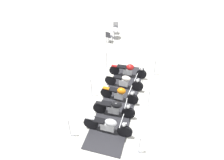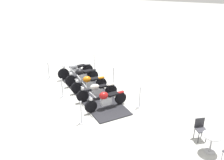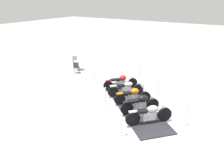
{
  "view_description": "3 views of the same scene",
  "coord_description": "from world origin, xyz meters",
  "px_view_note": "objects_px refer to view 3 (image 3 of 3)",
  "views": [
    {
      "loc": [
        6.87,
        -3.85,
        7.79
      ],
      "look_at": [
        -1.11,
        0.14,
        0.56
      ],
      "focal_mm": 33.49,
      "sensor_mm": 36.0,
      "label": 1
    },
    {
      "loc": [
        -5.65,
        11.43,
        6.38
      ],
      "look_at": [
        -1.53,
        0.5,
        1.13
      ],
      "focal_mm": 41.18,
      "sensor_mm": 36.0,
      "label": 2
    },
    {
      "loc": [
        4.91,
        -9.81,
        5.52
      ],
      "look_at": [
        -2.09,
        1.24,
        0.58
      ],
      "focal_mm": 35.84,
      "sensor_mm": 36.0,
      "label": 3
    }
  ],
  "objects_px": {
    "cafe_chair_across_table": "(75,61)",
    "cafe_table": "(78,63)",
    "stanchion_right_front": "(186,119)",
    "cafe_chair_near_table": "(76,67)",
    "stanchion_right_rear": "(139,78)",
    "stanchion_left_mid": "(105,101)",
    "stanchion_left_front": "(121,130)",
    "stanchion_right_mid": "(158,94)",
    "motorcycle_copper": "(133,96)",
    "motorcycle_cream": "(127,88)",
    "motorcycle_chrome": "(150,114)",
    "motorcycle_maroon": "(121,82)",
    "motorcycle_black": "(141,104)",
    "stanchion_left_rear": "(95,83)"
  },
  "relations": [
    {
      "from": "cafe_chair_across_table",
      "to": "cafe_table",
      "type": "bearing_deg",
      "value": -0.0
    },
    {
      "from": "stanchion_right_front",
      "to": "cafe_chair_near_table",
      "type": "relative_size",
      "value": 1.16
    },
    {
      "from": "cafe_chair_across_table",
      "to": "stanchion_right_rear",
      "type": "bearing_deg",
      "value": 29.04
    },
    {
      "from": "stanchion_left_mid",
      "to": "cafe_table",
      "type": "height_order",
      "value": "stanchion_left_mid"
    },
    {
      "from": "stanchion_left_front",
      "to": "cafe_chair_across_table",
      "type": "distance_m",
      "value": 10.29
    },
    {
      "from": "stanchion_right_mid",
      "to": "cafe_chair_near_table",
      "type": "height_order",
      "value": "stanchion_right_mid"
    },
    {
      "from": "motorcycle_copper",
      "to": "stanchion_right_rear",
      "type": "xyz_separation_m",
      "value": [
        -1.04,
        2.93,
        -0.1
      ]
    },
    {
      "from": "cafe_table",
      "to": "cafe_chair_near_table",
      "type": "xyz_separation_m",
      "value": [
        0.43,
        -0.7,
        -0.05
      ]
    },
    {
      "from": "motorcycle_cream",
      "to": "cafe_chair_near_table",
      "type": "bearing_deg",
      "value": 118.81
    },
    {
      "from": "motorcycle_chrome",
      "to": "motorcycle_maroon",
      "type": "height_order",
      "value": "motorcycle_chrome"
    },
    {
      "from": "motorcycle_black",
      "to": "cafe_table",
      "type": "xyz_separation_m",
      "value": [
        -7.17,
        3.67,
        0.03
      ]
    },
    {
      "from": "motorcycle_cream",
      "to": "stanchion_right_mid",
      "type": "distance_m",
      "value": 1.82
    },
    {
      "from": "motorcycle_copper",
      "to": "stanchion_right_rear",
      "type": "height_order",
      "value": "stanchion_right_rear"
    },
    {
      "from": "stanchion_left_front",
      "to": "motorcycle_black",
      "type": "bearing_deg",
      "value": 95.4
    },
    {
      "from": "cafe_table",
      "to": "stanchion_left_rear",
      "type": "bearing_deg",
      "value": -34.41
    },
    {
      "from": "motorcycle_cream",
      "to": "motorcycle_maroon",
      "type": "xyz_separation_m",
      "value": [
        -0.78,
        0.72,
        0.03
      ]
    },
    {
      "from": "stanchion_left_mid",
      "to": "stanchion_left_rear",
      "type": "bearing_deg",
      "value": 137.97
    },
    {
      "from": "motorcycle_black",
      "to": "motorcycle_cream",
      "type": "relative_size",
      "value": 1.01
    },
    {
      "from": "stanchion_right_front",
      "to": "stanchion_left_front",
      "type": "bearing_deg",
      "value": -132.03
    },
    {
      "from": "motorcycle_maroon",
      "to": "stanchion_left_front",
      "type": "distance_m",
      "value": 5.1
    },
    {
      "from": "stanchion_right_rear",
      "to": "cafe_table",
      "type": "distance_m",
      "value": 5.34
    },
    {
      "from": "motorcycle_cream",
      "to": "motorcycle_maroon",
      "type": "bearing_deg",
      "value": 93.23
    },
    {
      "from": "motorcycle_copper",
      "to": "motorcycle_maroon",
      "type": "bearing_deg",
      "value": 93.34
    },
    {
      "from": "motorcycle_maroon",
      "to": "stanchion_right_front",
      "type": "bearing_deg",
      "value": -75.58
    },
    {
      "from": "cafe_table",
      "to": "stanchion_right_front",
      "type": "bearing_deg",
      "value": -21.43
    },
    {
      "from": "stanchion_right_front",
      "to": "cafe_table",
      "type": "distance_m",
      "value": 10.1
    },
    {
      "from": "stanchion_left_front",
      "to": "stanchion_right_rear",
      "type": "distance_m",
      "value": 6.25
    },
    {
      "from": "motorcycle_chrome",
      "to": "motorcycle_black",
      "type": "bearing_deg",
      "value": 90.77
    },
    {
      "from": "motorcycle_chrome",
      "to": "cafe_chair_near_table",
      "type": "height_order",
      "value": "motorcycle_chrome"
    },
    {
      "from": "motorcycle_chrome",
      "to": "stanchion_left_front",
      "type": "bearing_deg",
      "value": -157.59
    },
    {
      "from": "motorcycle_black",
      "to": "cafe_chair_across_table",
      "type": "bearing_deg",
      "value": 101.65
    },
    {
      "from": "motorcycle_copper",
      "to": "stanchion_right_front",
      "type": "height_order",
      "value": "stanchion_right_front"
    },
    {
      "from": "stanchion_left_front",
      "to": "stanchion_right_mid",
      "type": "relative_size",
      "value": 1.03
    },
    {
      "from": "stanchion_left_front",
      "to": "stanchion_right_front",
      "type": "bearing_deg",
      "value": 47.97
    },
    {
      "from": "stanchion_right_front",
      "to": "cafe_chair_across_table",
      "type": "xyz_separation_m",
      "value": [
        -10.09,
        4.15,
        0.19
      ]
    },
    {
      "from": "motorcycle_black",
      "to": "motorcycle_copper",
      "type": "height_order",
      "value": "motorcycle_black"
    },
    {
      "from": "motorcycle_copper",
      "to": "stanchion_right_rear",
      "type": "distance_m",
      "value": 3.11
    },
    {
      "from": "motorcycle_cream",
      "to": "motorcycle_maroon",
      "type": "height_order",
      "value": "motorcycle_cream"
    },
    {
      "from": "stanchion_right_front",
      "to": "cafe_chair_near_table",
      "type": "xyz_separation_m",
      "value": [
        -8.97,
        2.99,
        0.16
      ]
    },
    {
      "from": "motorcycle_cream",
      "to": "cafe_table",
      "type": "distance_m",
      "value": 6.03
    },
    {
      "from": "motorcycle_chrome",
      "to": "cafe_chair_near_table",
      "type": "xyz_separation_m",
      "value": [
        -7.52,
        3.68,
        -0.01
      ]
    },
    {
      "from": "motorcycle_cream",
      "to": "cafe_chair_near_table",
      "type": "distance_m",
      "value": 5.4
    },
    {
      "from": "stanchion_left_mid",
      "to": "cafe_chair_across_table",
      "type": "height_order",
      "value": "stanchion_left_mid"
    },
    {
      "from": "stanchion_left_rear",
      "to": "cafe_chair_across_table",
      "type": "distance_m",
      "value": 4.85
    },
    {
      "from": "motorcycle_maroon",
      "to": "stanchion_left_front",
      "type": "height_order",
      "value": "stanchion_left_front"
    },
    {
      "from": "stanchion_left_mid",
      "to": "cafe_chair_across_table",
      "type": "distance_m",
      "value": 7.57
    },
    {
      "from": "stanchion_left_mid",
      "to": "cafe_table",
      "type": "distance_m",
      "value": 6.75
    },
    {
      "from": "stanchion_right_front",
      "to": "cafe_chair_near_table",
      "type": "bearing_deg",
      "value": 161.54
    },
    {
      "from": "cafe_chair_across_table",
      "to": "motorcycle_maroon",
      "type": "bearing_deg",
      "value": 13.73
    },
    {
      "from": "stanchion_right_front",
      "to": "stanchion_left_mid",
      "type": "bearing_deg",
      "value": -174.17
    }
  ]
}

